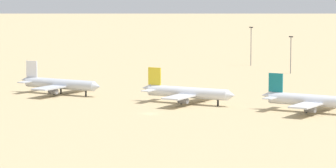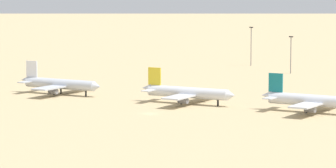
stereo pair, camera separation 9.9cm
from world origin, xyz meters
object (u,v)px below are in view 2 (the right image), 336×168
object	(u,v)px
parked_jet_white_1	(60,84)
parked_jet_teal_3	(312,100)
parked_jet_yellow_2	(187,93)
light_pole_mid	(251,44)
light_pole_west	(291,52)

from	to	relation	value
parked_jet_white_1	parked_jet_teal_3	world-z (taller)	parked_jet_teal_3
parked_jet_yellow_2	light_pole_mid	world-z (taller)	light_pole_mid
parked_jet_white_1	light_pole_west	distance (m)	117.00
light_pole_west	light_pole_mid	xyz separation A→B (m)	(-27.41, 25.96, 1.01)
parked_jet_yellow_2	parked_jet_teal_3	xyz separation A→B (m)	(44.17, -2.88, 0.05)
light_pole_west	parked_jet_white_1	bearing A→B (deg)	-117.41
light_pole_west	light_pole_mid	bearing A→B (deg)	136.56
parked_jet_white_1	light_pole_west	world-z (taller)	light_pole_west
light_pole_west	parked_jet_yellow_2	bearing A→B (deg)	-91.04
parked_jet_yellow_2	light_pole_mid	xyz separation A→B (m)	(-25.44, 134.12, 6.46)
parked_jet_yellow_2	light_pole_west	size ratio (longest dim) A/B	2.19
parked_jet_white_1	light_pole_west	bearing A→B (deg)	68.16
parked_jet_white_1	parked_jet_teal_3	size ratio (longest dim) A/B	0.98
parked_jet_white_1	parked_jet_yellow_2	distance (m)	52.01
parked_jet_yellow_2	light_pole_west	bearing A→B (deg)	93.51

